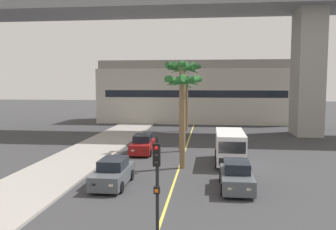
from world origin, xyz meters
The scene contains 13 objects.
sidewalk_left centered at (-8.00, 16.00, 0.07)m, with size 4.80×80.00×0.15m, color #9E9991.
lane_stripe_center centered at (0.00, 24.00, 0.00)m, with size 0.14×56.00×0.01m, color #DBCC4C.
bridge_overpass centered at (1.33, 37.86, 14.53)m, with size 72.14×8.00×18.21m.
pier_building_backdrop centered at (0.00, 49.85, 4.48)m, with size 28.34×8.04×9.09m.
car_queue_front centered at (-3.49, 25.51, 0.72)m, with size 1.95×4.16×1.56m.
car_queue_second centered at (3.60, 16.36, 0.72)m, with size 1.85×4.11×1.56m.
car_queue_third centered at (-3.48, 16.22, 0.72)m, with size 1.84×4.10×1.56m.
delivery_van centered at (3.60, 22.56, 1.29)m, with size 2.20×5.27×2.36m.
traffic_light_median_near centered at (0.30, 8.15, 2.71)m, with size 0.24×0.37×4.20m.
palm_tree_near_median centered at (-0.67, 39.41, 5.32)m, with size 2.61×2.60×6.73m.
palm_tree_mid_median centered at (-0.61, 33.11, 6.65)m, with size 3.70×3.69×7.90m.
palm_tree_far_median centered at (0.23, 20.80, 5.22)m, with size 2.68×2.70×6.52m.
palm_tree_farthest_median centered at (-0.34, 26.68, 6.35)m, with size 2.85×2.89×7.78m.
Camera 1 is at (1.97, -3.14, 5.99)m, focal length 37.40 mm.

